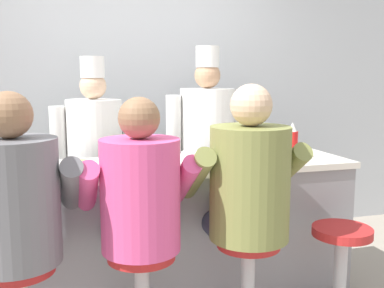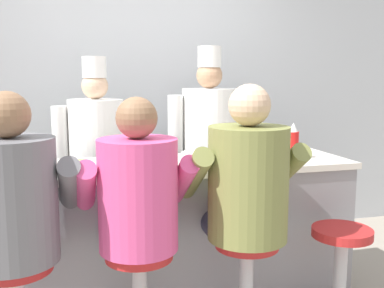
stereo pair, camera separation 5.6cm
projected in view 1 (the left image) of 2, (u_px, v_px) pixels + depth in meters
wall_back at (137, 94)px, 4.02m from camera, size 10.00×0.06×2.70m
diner_counter at (171, 234)px, 2.93m from camera, size 2.35×0.66×0.96m
ketchup_bottle_red at (292, 142)px, 3.00m from camera, size 0.07×0.07×0.24m
mustard_bottle_yellow at (285, 147)px, 2.86m from camera, size 0.06×0.06×0.21m
hot_sauce_bottle_orange at (228, 157)px, 2.74m from camera, size 0.03×0.03×0.12m
water_pitcher_clear at (231, 145)px, 2.90m from camera, size 0.13×0.11×0.21m
breakfast_plate at (81, 165)px, 2.70m from camera, size 0.26×0.26×0.05m
cereal_bowl at (193, 156)px, 2.95m from camera, size 0.15×0.15×0.05m
coffee_mug_blue at (146, 165)px, 2.59m from camera, size 0.13×0.09×0.08m
diner_seated_grey at (15, 209)px, 2.11m from camera, size 0.63×0.63×1.44m
diner_seated_pink at (139, 203)px, 2.28m from camera, size 0.61×0.60×1.40m
diner_seated_olive at (247, 189)px, 2.44m from camera, size 0.65×0.65×1.46m
empty_stool_round at (341, 261)px, 2.64m from camera, size 0.35×0.35×0.63m
cook_in_whites_near at (95, 156)px, 3.40m from camera, size 0.64×0.41×1.65m
cook_in_whites_far at (207, 144)px, 3.64m from camera, size 0.68×0.44×1.74m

